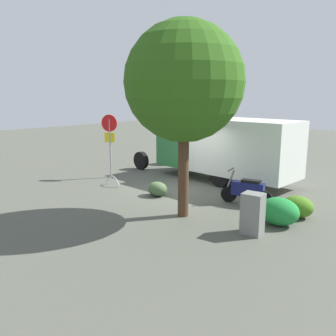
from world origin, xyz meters
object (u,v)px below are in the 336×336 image
(box_truck_near, at_px, (223,146))
(motorcycle, at_px, (247,190))
(stop_sign, at_px, (110,136))
(bike_rack_hoop, at_px, (113,186))
(street_tree, at_px, (184,82))
(utility_cabinet, at_px, (253,214))

(box_truck_near, distance_m, motorcycle, 3.70)
(box_truck_near, height_order, motorcycle, box_truck_near)
(stop_sign, bearing_deg, bike_rack_hoop, 142.39)
(stop_sign, bearing_deg, box_truck_near, -145.65)
(stop_sign, height_order, street_tree, street_tree)
(box_truck_near, height_order, bike_rack_hoop, box_truck_near)
(box_truck_near, distance_m, utility_cabinet, 6.23)
(motorcycle, bearing_deg, box_truck_near, -56.02)
(motorcycle, height_order, street_tree, street_tree)
(stop_sign, bearing_deg, motorcycle, -176.74)
(bike_rack_hoop, bearing_deg, stop_sign, -37.61)
(bike_rack_hoop, bearing_deg, motorcycle, -166.39)
(street_tree, bearing_deg, box_truck_near, -71.70)
(box_truck_near, bearing_deg, utility_cabinet, 133.91)
(utility_cabinet, height_order, bike_rack_hoop, utility_cabinet)
(street_tree, height_order, bike_rack_hoop, street_tree)
(bike_rack_hoop, bearing_deg, utility_cabinet, 172.32)
(utility_cabinet, bearing_deg, street_tree, 1.78)
(motorcycle, xyz_separation_m, utility_cabinet, (-1.38, 2.26, 0.05))
(box_truck_near, relative_size, stop_sign, 2.87)
(utility_cabinet, bearing_deg, bike_rack_hoop, -7.68)
(street_tree, xyz_separation_m, utility_cabinet, (-2.34, -0.07, -3.50))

